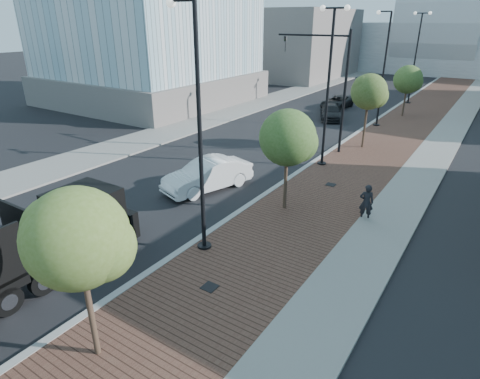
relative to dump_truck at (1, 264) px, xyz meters
The scene contains 23 objects.
sidewalk 36.55m from the dump_truck, 79.64° to the left, with size 7.00×140.00×0.12m, color #4C2D23.
concrete_strip 37.13m from the dump_truck, 75.54° to the left, with size 2.40×140.00×0.13m, color slate.
curb 36.09m from the dump_truck, 85.12° to the left, with size 0.30×140.00×0.14m, color gray.
west_sidewalk 37.31m from the dump_truck, 105.45° to the left, with size 4.00×140.00×0.12m, color slate.
dump_truck is the anchor object (origin of this frame).
white_sedan 10.95m from the dump_truck, 90.06° to the left, with size 1.75×5.03×1.66m, color silver.
dark_car_mid 35.52m from the dump_truck, 93.30° to the left, with size 2.10×4.55×1.26m, color black.
dark_car_far 30.43m from the dump_truck, 91.36° to the left, with size 1.79×4.40×1.28m, color black.
pedestrian 14.62m from the dump_truck, 55.63° to the left, with size 0.64×0.42×1.75m, color black.
streetlight_1 7.58m from the dump_truck, 59.09° to the left, with size 1.44×0.56×9.21m.
streetlight_2 18.65m from the dump_truck, 78.44° to the left, with size 1.72×0.56×9.28m.
streetlight_3 30.31m from the dump_truck, 83.23° to the left, with size 1.44×0.56×9.21m.
streetlight_4 42.25m from the dump_truck, 85.00° to the left, with size 1.72×0.56×9.28m.
traffic_mast 21.45m from the dump_truck, 82.47° to the left, with size 5.09×0.20×8.00m.
tree_0 5.31m from the dump_truck, ahead, with size 2.56×2.54×4.99m.
tree_1 12.16m from the dump_truck, 66.73° to the left, with size 2.61×2.60×4.92m.
tree_2 23.60m from the dump_truck, 78.40° to the left, with size 2.47×2.43×5.24m.
tree_3 35.35m from the dump_truck, 82.32° to the left, with size 2.57×2.55×4.76m.
tower_podium 34.91m from the dump_truck, 126.84° to the left, with size 19.00×19.00×3.00m, color #67605C.
convention_center 81.09m from the dump_truck, 89.24° to the left, with size 50.00×30.00×50.00m.
commercial_block_nw 58.56m from the dump_truck, 106.84° to the left, with size 14.00×20.00×10.00m, color slate.
utility_cover_1 6.83m from the dump_truck, 35.76° to the left, with size 0.50×0.50×0.02m, color black.
utility_cover_2 15.95m from the dump_truck, 69.89° to the left, with size 0.50×0.50×0.02m, color black.
Camera 1 is at (9.46, -0.81, 8.56)m, focal length 29.91 mm.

